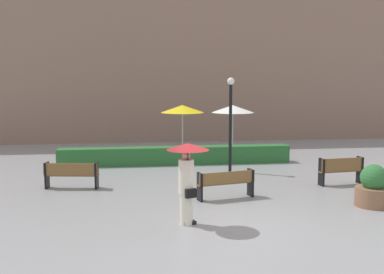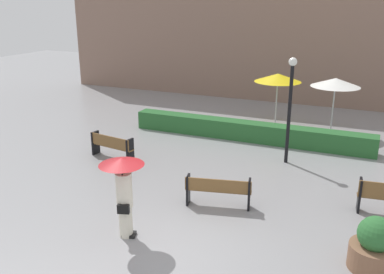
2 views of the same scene
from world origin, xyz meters
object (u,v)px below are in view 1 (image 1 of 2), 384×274
Objects in this scene: patio_umbrella_yellow at (182,109)px; patio_umbrella_white at (233,109)px; bench_mid_center at (226,182)px; lamp_post at (231,114)px; planter_pot at (373,188)px; bench_far_right at (342,169)px; bench_far_left at (71,173)px; pedestrian_with_umbrella at (187,171)px.

patio_umbrella_yellow is 2.39m from patio_umbrella_white.
lamp_post is at bearing 76.21° from bench_mid_center.
bench_mid_center is 4.16m from planter_pot.
bench_far_right is 0.68× the size of patio_umbrella_white.
bench_far_left is 5.14m from bench_mid_center.
lamp_post reaches higher than bench_far_left.
bench_far_left is at bearing 175.86° from bench_far_right.
patio_umbrella_yellow is (1.10, 10.67, 0.82)m from pedestrian_with_umbrella.
bench_mid_center is (-4.25, -1.32, -0.04)m from bench_far_right.
pedestrian_with_umbrella is 0.86× the size of patio_umbrella_yellow.
patio_umbrella_white reaches higher than bench_far_right.
bench_far_left is at bearing 159.17° from planter_pot.
lamp_post is (-3.24, 2.77, 1.69)m from bench_far_right.
patio_umbrella_white is at bearing -0.96° from patio_umbrella_yellow.
bench_far_right reaches higher than bench_mid_center.
patio_umbrella_yellow is (-1.37, 4.24, -0.07)m from lamp_post.
patio_umbrella_yellow is at bearing 55.44° from bench_far_left.
pedestrian_with_umbrella is at bearing -110.97° from lamp_post.
bench_far_right is 9.01m from bench_far_left.
pedestrian_with_umbrella reaches higher than planter_pot.
planter_pot is 9.95m from patio_umbrella_white.
patio_umbrella_yellow reaches higher than pedestrian_with_umbrella.
patio_umbrella_white reaches higher than bench_mid_center.
planter_pot reaches higher than bench_far_left.
planter_pot is at bearing -18.71° from bench_mid_center.
planter_pot is at bearing 10.61° from pedestrian_with_umbrella.
planter_pot is at bearing -96.49° from bench_far_right.
patio_umbrella_yellow is at bearing 123.37° from bench_far_right.
patio_umbrella_yellow is at bearing 114.06° from planter_pot.
patio_umbrella_white is at bearing 101.28° from planter_pot.
planter_pot is 0.33× the size of lamp_post.
pedestrian_with_umbrella is at bearing -121.94° from bench_mid_center.
planter_pot is (5.41, 1.01, -0.84)m from pedestrian_with_umbrella.
planter_pot reaches higher than bench_far_right.
bench_far_right reaches higher than bench_far_left.
planter_pot reaches higher than bench_mid_center.
lamp_post reaches higher than bench_far_right.
pedestrian_with_umbrella is 6.95m from lamp_post.
bench_mid_center is 8.68m from patio_umbrella_white.
bench_mid_center is at bearing 58.06° from pedestrian_with_umbrella.
bench_far_left is at bearing -137.00° from patio_umbrella_white.
bench_far_right is at bearing 32.71° from pedestrian_with_umbrella.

